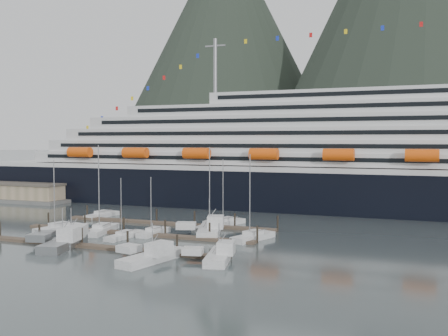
% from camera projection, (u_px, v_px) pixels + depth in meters
% --- Properties ---
extents(ground, '(1600.00, 1600.00, 0.00)m').
position_uv_depth(ground, '(150.00, 239.00, 94.08)').
color(ground, '#414D4D').
rests_on(ground, ground).
extents(mountains, '(870.00, 440.00, 420.00)m').
position_uv_depth(mountains, '(439.00, 16.00, 612.74)').
color(mountains, '#202A20').
rests_on(mountains, ground).
extents(cruise_ship, '(210.00, 30.40, 50.30)m').
position_uv_depth(cruise_ship, '(360.00, 163.00, 133.44)').
color(cruise_ship, black).
rests_on(cruise_ship, ground).
extents(warehouse, '(46.00, 20.00, 5.80)m').
position_uv_depth(warehouse, '(11.00, 192.00, 159.42)').
color(warehouse, '#595956').
rests_on(warehouse, ground).
extents(dock_near, '(48.18, 2.28, 3.20)m').
position_uv_depth(dock_near, '(93.00, 246.00, 86.64)').
color(dock_near, '#4D3F31').
rests_on(dock_near, ground).
extents(dock_mid, '(48.18, 2.28, 3.20)m').
position_uv_depth(dock_mid, '(135.00, 233.00, 98.71)').
color(dock_mid, '#4D3F31').
rests_on(dock_mid, ground).
extents(dock_far, '(48.18, 2.28, 3.20)m').
position_uv_depth(dock_far, '(167.00, 223.00, 110.78)').
color(dock_far, '#4D3F31').
rests_on(dock_far, ground).
extents(sailboat_a, '(5.40, 10.52, 14.52)m').
position_uv_depth(sailboat_a, '(59.00, 229.00, 102.52)').
color(sailboat_a, silver).
rests_on(sailboat_a, ground).
extents(sailboat_b, '(5.24, 11.62, 17.42)m').
position_uv_depth(sailboat_b, '(102.00, 230.00, 100.95)').
color(sailboat_b, silver).
rests_on(sailboat_b, ground).
extents(sailboat_c, '(2.70, 8.82, 11.36)m').
position_uv_depth(sailboat_c, '(154.00, 233.00, 98.66)').
color(sailboat_c, silver).
rests_on(sailboat_c, ground).
extents(sailboat_d, '(2.97, 9.54, 11.38)m').
position_uv_depth(sailboat_d, '(125.00, 236.00, 95.45)').
color(sailboat_d, silver).
rests_on(sailboat_d, ground).
extents(sailboat_e, '(3.32, 10.03, 13.05)m').
position_uv_depth(sailboat_e, '(102.00, 215.00, 121.44)').
color(sailboat_e, silver).
rests_on(sailboat_e, ground).
extents(sailboat_f, '(5.91, 9.92, 14.37)m').
position_uv_depth(sailboat_f, '(226.00, 223.00, 109.94)').
color(sailboat_f, silver).
rests_on(sailboat_f, ground).
extents(sailboat_g, '(3.86, 12.19, 17.04)m').
position_uv_depth(sailboat_g, '(212.00, 227.00, 105.23)').
color(sailboat_g, silver).
rests_on(sailboat_g, ground).
extents(sailboat_h, '(5.79, 10.34, 15.90)m').
position_uv_depth(sailboat_h, '(253.00, 237.00, 93.47)').
color(sailboat_h, silver).
rests_on(sailboat_h, ground).
extents(trawler_a, '(10.04, 12.49, 6.64)m').
position_uv_depth(trawler_a, '(71.00, 238.00, 90.76)').
color(trawler_a, gray).
rests_on(trawler_a, ground).
extents(trawler_b, '(9.13, 11.77, 7.31)m').
position_uv_depth(trawler_b, '(62.00, 243.00, 86.32)').
color(trawler_b, gray).
rests_on(trawler_b, ground).
extents(trawler_c, '(9.16, 12.75, 6.27)m').
position_uv_depth(trawler_c, '(152.00, 256.00, 76.86)').
color(trawler_c, silver).
rests_on(trawler_c, ground).
extents(trawler_d, '(8.29, 10.85, 6.15)m').
position_uv_depth(trawler_d, '(218.00, 255.00, 77.14)').
color(trawler_d, silver).
rests_on(trawler_d, ground).
extents(trawler_e, '(9.99, 12.27, 7.60)m').
position_uv_depth(trawler_e, '(209.00, 230.00, 98.66)').
color(trawler_e, silver).
rests_on(trawler_e, ground).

